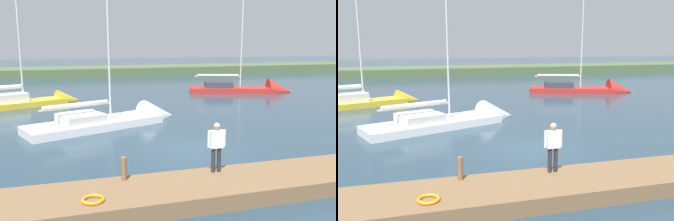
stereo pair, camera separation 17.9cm
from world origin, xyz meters
The scene contains 9 objects.
ground_plane centered at (0.00, 0.00, 0.00)m, with size 200.00×200.00×0.00m, color #263D4C.
far_shoreline centered at (0.00, -41.29, 0.00)m, with size 180.00×8.00×2.40m, color #4C603D.
dock_pier centered at (0.00, 5.06, 0.26)m, with size 25.68×2.43×0.53m, color brown.
mooring_post_near centered at (3.85, 4.21, 0.91)m, with size 0.18×0.18×0.77m, color brown.
life_ring_buoy centered at (4.96, 5.54, 0.58)m, with size 0.66×0.66×0.10m, color orange.
sailboat_inner_slip centered at (2.19, -6.30, 0.13)m, with size 10.05×5.95×11.73m.
sailboat_mid_channel centered at (-12.41, -16.81, 0.18)m, with size 10.46×5.64×10.13m.
sailboat_far_left centered at (7.77, -14.86, 0.16)m, with size 8.80×5.18×9.38m.
person_on_dock centered at (0.67, 4.34, 1.54)m, with size 0.66×0.23×1.74m.
Camera 2 is at (5.39, 15.24, 4.94)m, focal length 38.22 mm.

